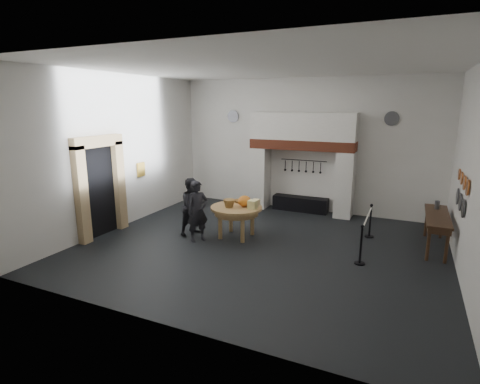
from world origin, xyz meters
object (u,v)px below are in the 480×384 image
at_px(visitor_near, 198,211).
at_px(barrier_post_far, 370,222).
at_px(work_table, 236,208).
at_px(barrier_post_near, 361,246).
at_px(visitor_far, 193,206).
at_px(side_table, 438,216).
at_px(iron_range, 300,204).

xyz_separation_m(visitor_near, barrier_post_far, (4.22, 2.22, -0.38)).
relative_size(work_table, visitor_near, 0.86).
bearing_deg(barrier_post_far, barrier_post_near, -90.00).
xyz_separation_m(barrier_post_near, barrier_post_far, (0.00, 2.00, 0.00)).
height_order(visitor_far, barrier_post_far, visitor_far).
xyz_separation_m(visitor_near, barrier_post_near, (4.22, 0.22, -0.38)).
distance_m(visitor_near, visitor_far, 0.57).
distance_m(visitor_far, barrier_post_near, 4.63).
bearing_deg(barrier_post_far, side_table, -6.70).
xyz_separation_m(iron_range, barrier_post_far, (2.49, -1.78, 0.20)).
bearing_deg(iron_range, work_table, -105.32).
bearing_deg(side_table, barrier_post_near, -131.73).
xyz_separation_m(work_table, visitor_near, (-0.83, -0.70, -0.01)).
distance_m(side_table, barrier_post_near, 2.46).
distance_m(iron_range, barrier_post_far, 3.07).
relative_size(side_table, barrier_post_far, 2.44).
height_order(visitor_near, barrier_post_far, visitor_near).
height_order(visitor_near, visitor_far, visitor_near).
bearing_deg(visitor_near, barrier_post_far, -27.38).
bearing_deg(barrier_post_near, side_table, 48.27).
relative_size(iron_range, work_table, 1.33).
relative_size(iron_range, side_table, 0.86).
height_order(work_table, barrier_post_near, barrier_post_near).
bearing_deg(work_table, side_table, 14.90).
height_order(work_table, side_table, side_table).
height_order(visitor_far, barrier_post_near, visitor_far).
bearing_deg(iron_range, barrier_post_far, -35.68).
xyz_separation_m(iron_range, visitor_far, (-2.13, -3.60, 0.56)).
bearing_deg(barrier_post_near, visitor_near, -177.04).
bearing_deg(barrier_post_far, visitor_near, -152.26).
distance_m(iron_range, visitor_far, 4.22).
height_order(work_table, barrier_post_far, barrier_post_far).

